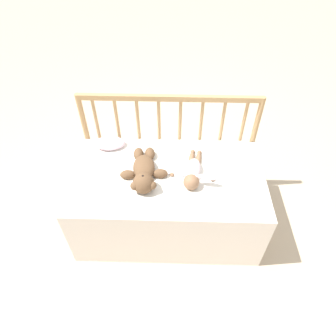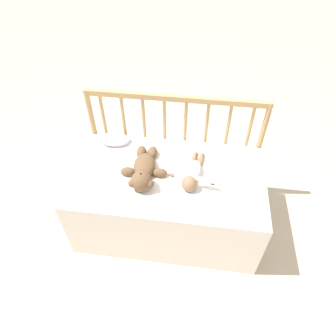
{
  "view_description": "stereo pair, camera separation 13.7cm",
  "coord_description": "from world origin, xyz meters",
  "views": [
    {
      "loc": [
        0.04,
        -1.31,
        1.88
      ],
      "look_at": [
        0.0,
        0.01,
        0.56
      ],
      "focal_mm": 32.0,
      "sensor_mm": 36.0,
      "label": 1
    },
    {
      "loc": [
        0.18,
        -1.3,
        1.88
      ],
      "look_at": [
        0.0,
        0.01,
        0.56
      ],
      "focal_mm": 32.0,
      "sensor_mm": 36.0,
      "label": 2
    }
  ],
  "objects": [
    {
      "name": "crib_mattress",
      "position": [
        0.0,
        0.0,
        0.25
      ],
      "size": [
        1.23,
        0.69,
        0.5
      ],
      "color": "white",
      "rests_on": "ground_plane"
    },
    {
      "name": "small_pillow",
      "position": [
        -0.41,
        0.27,
        0.53
      ],
      "size": [
        0.21,
        0.14,
        0.06
      ],
      "color": "silver",
      "rests_on": "crib_mattress"
    },
    {
      "name": "crib_rail",
      "position": [
        0.0,
        0.37,
        0.6
      ],
      "size": [
        1.23,
        0.04,
        0.85
      ],
      "color": "tan",
      "rests_on": "ground_plane"
    },
    {
      "name": "blanket",
      "position": [
        0.01,
        0.03,
        0.5
      ],
      "size": [
        0.82,
        0.51,
        0.01
      ],
      "color": "white",
      "rests_on": "crib_mattress"
    },
    {
      "name": "baby",
      "position": [
        0.16,
        -0.0,
        0.54
      ],
      "size": [
        0.3,
        0.37,
        0.1
      ],
      "color": "white",
      "rests_on": "crib_mattress"
    },
    {
      "name": "ground_plane",
      "position": [
        0.0,
        0.0,
        0.0
      ],
      "size": [
        12.0,
        12.0,
        0.0
      ],
      "primitive_type": "plane",
      "color": "#C6B293"
    },
    {
      "name": "teddy_bear",
      "position": [
        -0.15,
        -0.02,
        0.55
      ],
      "size": [
        0.3,
        0.41,
        0.13
      ],
      "color": "brown",
      "rests_on": "crib_mattress"
    }
  ]
}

